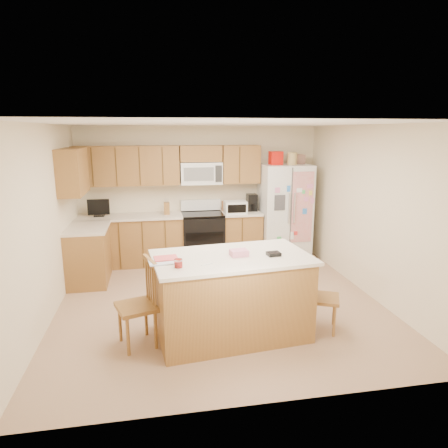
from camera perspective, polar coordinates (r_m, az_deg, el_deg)
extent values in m
plane|color=#A87757|center=(5.87, -0.63, -11.06)|extent=(4.50, 4.50, 0.00)
cube|color=beige|center=(7.67, -3.44, 4.45)|extent=(4.50, 0.10, 2.50)
cube|color=beige|center=(3.36, 5.72, -7.04)|extent=(4.50, 0.10, 2.50)
cube|color=beige|center=(5.58, -24.12, 0.02)|extent=(0.10, 4.50, 2.50)
cube|color=beige|center=(6.24, 20.16, 1.67)|extent=(0.10, 4.50, 2.50)
cube|color=white|center=(5.35, -0.70, 14.15)|extent=(4.50, 4.50, 0.04)
cube|color=olive|center=(7.50, -13.11, -2.40)|extent=(1.87, 0.60, 0.88)
cube|color=olive|center=(7.66, 2.41, -1.73)|extent=(0.72, 0.60, 0.88)
cube|color=olive|center=(6.83, -18.75, -4.30)|extent=(0.60, 0.95, 0.88)
cube|color=beige|center=(7.39, -13.30, 1.02)|extent=(1.87, 0.64, 0.04)
cube|color=beige|center=(7.55, 2.46, 1.63)|extent=(0.72, 0.64, 0.04)
cube|color=beige|center=(6.71, -18.95, -0.55)|extent=(0.64, 0.95, 0.04)
cube|color=olive|center=(7.40, -13.69, 8.08)|extent=(1.85, 0.33, 0.70)
cube|color=olive|center=(7.57, 2.36, 8.54)|extent=(0.70, 0.33, 0.70)
cube|color=olive|center=(7.43, -3.37, 10.03)|extent=(0.76, 0.33, 0.29)
cube|color=olive|center=(6.59, -20.79, 7.03)|extent=(0.33, 0.95, 0.70)
cube|color=#483010|center=(7.29, -18.32, 7.72)|extent=(0.02, 0.01, 0.66)
cube|color=#483010|center=(7.27, -17.84, -3.20)|extent=(0.02, 0.01, 0.84)
cube|color=#483010|center=(7.25, -15.16, 7.90)|extent=(0.02, 0.01, 0.66)
cube|color=#483010|center=(7.22, -14.69, -3.09)|extent=(0.02, 0.01, 0.84)
cube|color=#483010|center=(7.22, -11.97, 8.05)|extent=(0.02, 0.01, 0.66)
cube|color=#483010|center=(7.20, -11.52, -2.97)|extent=(0.02, 0.01, 0.84)
cube|color=#483010|center=(7.22, -8.77, 8.18)|extent=(0.01, 0.01, 0.66)
cube|color=#483010|center=(7.20, -8.33, -2.84)|extent=(0.01, 0.01, 0.84)
cube|color=#483010|center=(7.39, 2.26, 8.43)|extent=(0.01, 0.01, 0.66)
cube|color=#483010|center=(7.37, 2.62, -2.34)|extent=(0.01, 0.01, 0.84)
cube|color=white|center=(7.43, -3.31, 7.28)|extent=(0.76, 0.38, 0.40)
cube|color=slate|center=(7.23, -3.60, 7.12)|extent=(0.54, 0.01, 0.24)
cube|color=#262626|center=(7.28, -0.76, 7.18)|extent=(0.12, 0.01, 0.30)
cube|color=olive|center=(7.36, -8.18, 2.24)|extent=(0.10, 0.14, 0.22)
cube|color=black|center=(7.46, -17.40, 1.13)|extent=(0.18, 0.12, 0.02)
cube|color=black|center=(7.43, -17.49, 2.33)|extent=(0.38, 0.03, 0.28)
cube|color=#AE602C|center=(7.58, 1.14, 2.53)|extent=(0.35, 0.22, 0.18)
cube|color=white|center=(7.36, 1.64, 2.40)|extent=(0.40, 0.28, 0.23)
cube|color=black|center=(7.23, 1.87, 2.20)|extent=(0.34, 0.01, 0.15)
cube|color=black|center=(7.62, 3.99, 3.09)|extent=(0.18, 0.22, 0.32)
cylinder|color=black|center=(7.57, 4.11, 2.48)|extent=(0.12, 0.12, 0.12)
cube|color=black|center=(7.52, -3.07, -2.02)|extent=(0.76, 0.64, 0.88)
cube|color=black|center=(7.22, -2.75, -2.84)|extent=(0.68, 0.01, 0.42)
cube|color=black|center=(7.42, -3.12, 1.45)|extent=(0.76, 0.64, 0.03)
cube|color=white|center=(7.65, -3.37, 2.75)|extent=(0.76, 0.10, 0.20)
cube|color=white|center=(7.71, 8.60, 1.73)|extent=(0.90, 0.75, 1.80)
cube|color=#4C4C4C|center=(7.36, 9.54, 1.15)|extent=(0.02, 0.01, 1.75)
cube|color=silver|center=(7.29, 9.28, 2.25)|extent=(0.02, 0.03, 0.55)
cube|color=silver|center=(7.32, 10.01, 2.27)|extent=(0.02, 0.03, 0.55)
cube|color=#3F3F44|center=(7.24, 7.97, 3.03)|extent=(0.20, 0.01, 0.28)
cube|color=#D84C59|center=(7.40, 11.05, 2.34)|extent=(0.42, 0.01, 1.30)
cube|color=red|center=(7.52, 7.40, 9.33)|extent=(0.22, 0.22, 0.24)
cylinder|color=tan|center=(7.56, 9.71, 9.20)|extent=(0.18, 0.18, 0.22)
cube|color=#8A6254|center=(7.75, 10.65, 9.10)|extent=(0.18, 0.20, 0.18)
cube|color=olive|center=(4.83, 1.08, -10.41)|extent=(1.83, 1.16, 0.95)
cube|color=beige|center=(4.65, 1.10, -4.80)|extent=(1.92, 1.24, 0.04)
cylinder|color=red|center=(4.28, -6.53, -5.79)|extent=(0.08, 0.08, 0.06)
cylinder|color=white|center=(4.28, -6.53, -5.60)|extent=(0.09, 0.09, 0.09)
cube|color=#CF6F86|center=(4.64, 2.15, -4.12)|extent=(0.21, 0.17, 0.07)
cube|color=black|center=(4.68, 7.09, -4.26)|extent=(0.16, 0.14, 0.04)
cube|color=white|center=(4.47, -8.78, -5.33)|extent=(0.32, 0.27, 0.02)
cube|color=#D84C4C|center=(4.54, -8.31, -4.84)|extent=(0.28, 0.23, 0.01)
cylinder|color=white|center=(4.34, -2.43, -5.78)|extent=(0.13, 0.06, 0.01)
cube|color=olive|center=(4.70, -12.40, -11.51)|extent=(0.53, 0.54, 0.05)
cylinder|color=olive|center=(4.93, -14.63, -13.57)|extent=(0.04, 0.04, 0.45)
cylinder|color=olive|center=(4.62, -13.55, -15.40)|extent=(0.04, 0.04, 0.45)
cylinder|color=olive|center=(5.00, -11.07, -12.99)|extent=(0.04, 0.04, 0.45)
cylinder|color=olive|center=(4.70, -9.75, -14.74)|extent=(0.04, 0.04, 0.45)
cylinder|color=olive|center=(4.78, -11.02, -7.51)|extent=(0.02, 0.02, 0.50)
cylinder|color=olive|center=(4.71, -10.74, -7.81)|extent=(0.02, 0.02, 0.50)
cylinder|color=olive|center=(4.64, -10.45, -8.12)|extent=(0.02, 0.02, 0.50)
cylinder|color=olive|center=(4.57, -10.15, -8.45)|extent=(0.02, 0.02, 0.50)
cylinder|color=olive|center=(4.50, -9.84, -8.78)|extent=(0.02, 0.02, 0.50)
cube|color=olive|center=(4.56, -10.58, -5.20)|extent=(0.17, 0.41, 0.05)
cube|color=olive|center=(5.48, -0.13, -7.83)|extent=(0.42, 0.40, 0.04)
cylinder|color=olive|center=(5.73, 1.25, -9.36)|extent=(0.04, 0.04, 0.42)
cylinder|color=olive|center=(5.68, -2.10, -9.60)|extent=(0.04, 0.04, 0.42)
cylinder|color=olive|center=(5.47, 1.92, -10.52)|extent=(0.04, 0.04, 0.42)
cylinder|color=olive|center=(5.41, -1.61, -10.79)|extent=(0.04, 0.04, 0.42)
cylinder|color=olive|center=(5.27, 1.80, -5.75)|extent=(0.02, 0.02, 0.47)
cylinder|color=olive|center=(5.25, 1.01, -5.80)|extent=(0.02, 0.02, 0.47)
cylinder|color=olive|center=(5.24, 0.21, -5.85)|extent=(0.02, 0.02, 0.47)
cylinder|color=olive|center=(5.23, -0.59, -5.90)|extent=(0.02, 0.02, 0.47)
cylinder|color=olive|center=(5.21, -1.39, -5.95)|extent=(0.02, 0.02, 0.47)
cube|color=olive|center=(5.17, 0.22, -3.37)|extent=(0.40, 0.05, 0.05)
cube|color=olive|center=(5.11, 14.04, -10.25)|extent=(0.49, 0.50, 0.04)
cylinder|color=olive|center=(5.06, 15.47, -13.26)|extent=(0.03, 0.03, 0.39)
cylinder|color=olive|center=(5.34, 15.44, -11.80)|extent=(0.03, 0.03, 0.39)
cylinder|color=olive|center=(5.06, 12.29, -13.08)|extent=(0.03, 0.03, 0.39)
cylinder|color=olive|center=(5.34, 12.44, -11.63)|extent=(0.03, 0.03, 0.39)
cylinder|color=olive|center=(4.90, 12.34, -8.21)|extent=(0.02, 0.02, 0.44)
cylinder|color=olive|center=(4.96, 12.38, -7.93)|extent=(0.02, 0.02, 0.44)
cylinder|color=olive|center=(5.02, 12.41, -7.65)|extent=(0.02, 0.02, 0.44)
cylinder|color=olive|center=(5.09, 12.45, -7.39)|extent=(0.02, 0.02, 0.44)
cylinder|color=olive|center=(5.15, 12.48, -7.13)|extent=(0.02, 0.02, 0.44)
cube|color=olive|center=(4.95, 12.54, -5.28)|extent=(0.19, 0.35, 0.05)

